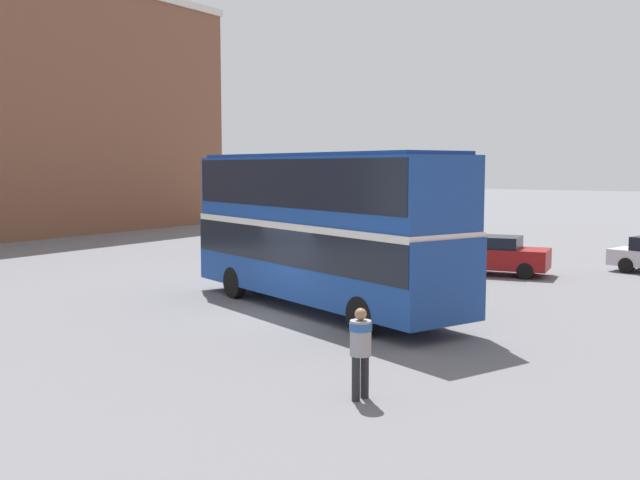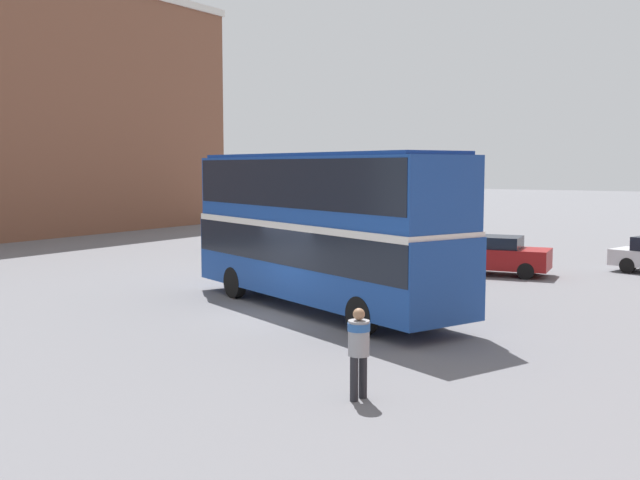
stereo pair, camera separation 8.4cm
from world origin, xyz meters
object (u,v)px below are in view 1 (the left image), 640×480
parked_car_kerb_near (496,255)px  pedestrian_foreground (361,344)px  double_decker_bus (320,221)px  parked_car_kerb_far (256,236)px

parked_car_kerb_near → pedestrian_foreground: bearing=-87.2°
pedestrian_foreground → parked_car_kerb_near: (-3.24, 16.97, -0.27)m
double_decker_bus → pedestrian_foreground: double_decker_bus is taller
double_decker_bus → pedestrian_foreground: (5.30, -7.01, -1.64)m
double_decker_bus → pedestrian_foreground: 8.93m
pedestrian_foreground → parked_car_kerb_near: pedestrian_foreground is taller
pedestrian_foreground → parked_car_kerb_near: bearing=-69.6°
double_decker_bus → parked_car_kerb_near: bearing=100.9°
double_decker_bus → parked_car_kerb_near: (2.05, 9.96, -1.90)m
pedestrian_foreground → parked_car_kerb_far: bearing=-38.9°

